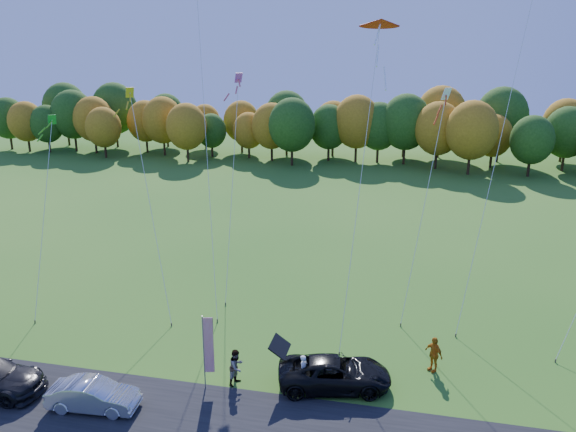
% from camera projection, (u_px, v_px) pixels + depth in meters
% --- Properties ---
extents(ground, '(160.00, 160.00, 0.00)m').
position_uv_depth(ground, '(263.00, 380.00, 28.70)').
color(ground, '#276019').
extents(asphalt_strip, '(90.00, 6.00, 0.01)m').
position_uv_depth(asphalt_strip, '(240.00, 430.00, 24.96)').
color(asphalt_strip, black).
rests_on(asphalt_strip, ground).
extents(tree_line, '(116.00, 12.00, 10.00)m').
position_uv_depth(tree_line, '(362.00, 165.00, 80.07)').
color(tree_line, '#1E4711').
rests_on(tree_line, ground).
extents(black_suv, '(6.02, 3.70, 1.56)m').
position_uv_depth(black_suv, '(335.00, 373.00, 27.92)').
color(black_suv, black).
rests_on(black_suv, ground).
extents(silver_sedan, '(4.38, 1.83, 1.41)m').
position_uv_depth(silver_sedan, '(93.00, 395.00, 26.26)').
color(silver_sedan, silver).
rests_on(silver_sedan, ground).
extents(person_tailgate_a, '(0.57, 0.70, 1.65)m').
position_uv_depth(person_tailgate_a, '(304.00, 371.00, 28.04)').
color(person_tailgate_a, white).
rests_on(person_tailgate_a, ground).
extents(person_tailgate_b, '(0.97, 1.10, 1.88)m').
position_uv_depth(person_tailgate_b, '(237.00, 367.00, 28.16)').
color(person_tailgate_b, gray).
rests_on(person_tailgate_b, ground).
extents(person_east, '(1.15, 1.13, 1.94)m').
position_uv_depth(person_east, '(434.00, 354.00, 29.26)').
color(person_east, '#BA6811').
rests_on(person_east, ground).
extents(feather_flag, '(0.51, 0.19, 3.96)m').
position_uv_depth(feather_flag, '(207.00, 345.00, 27.36)').
color(feather_flag, '#999999').
rests_on(feather_flag, ground).
extents(kite_delta_blue, '(6.79, 12.85, 28.97)m').
position_uv_depth(kite_delta_blue, '(203.00, 86.00, 36.64)').
color(kite_delta_blue, '#4C3F33').
rests_on(kite_delta_blue, ground).
extents(kite_parafoil_orange, '(6.55, 12.87, 26.79)m').
position_uv_depth(kite_parafoil_orange, '(510.00, 99.00, 34.35)').
color(kite_parafoil_orange, '#4C3F33').
rests_on(kite_parafoil_orange, ground).
extents(kite_delta_red, '(2.52, 9.75, 19.11)m').
position_uv_depth(kite_delta_red, '(363.00, 163.00, 32.46)').
color(kite_delta_red, '#4C3F33').
rests_on(kite_delta_red, ground).
extents(kite_diamond_yellow, '(5.48, 6.89, 14.10)m').
position_uv_depth(kite_diamond_yellow, '(150.00, 203.00, 35.71)').
color(kite_diamond_yellow, '#4C3F33').
rests_on(kite_diamond_yellow, ground).
extents(kite_diamond_green, '(1.30, 5.72, 12.48)m').
position_uv_depth(kite_diamond_green, '(44.00, 216.00, 35.30)').
color(kite_diamond_green, '#4C3F33').
rests_on(kite_diamond_green, ground).
extents(kite_diamond_white, '(2.51, 5.33, 14.31)m').
position_uv_depth(kite_diamond_white, '(424.00, 207.00, 34.19)').
color(kite_diamond_white, '#4C3F33').
rests_on(kite_diamond_white, ground).
extents(kite_diamond_pink, '(1.29, 6.90, 14.94)m').
position_uv_depth(kite_diamond_pink, '(232.00, 185.00, 37.87)').
color(kite_diamond_pink, '#4C3F33').
rests_on(kite_diamond_pink, ground).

